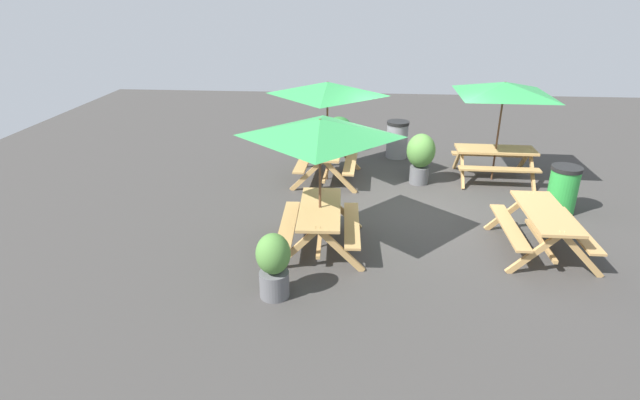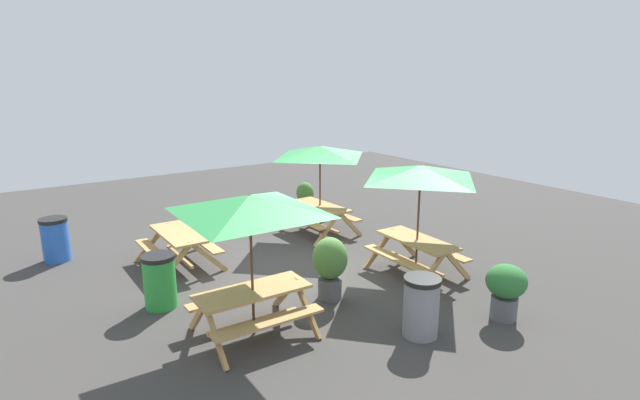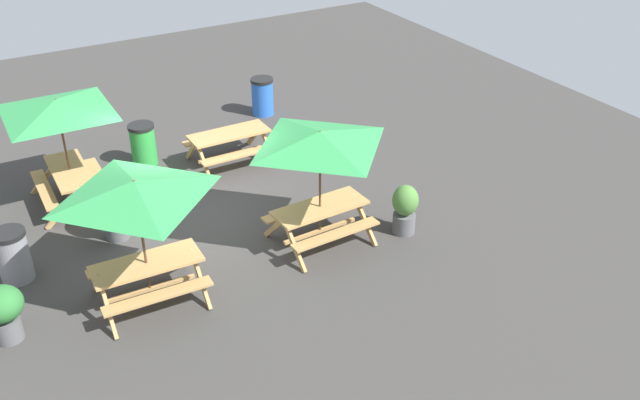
% 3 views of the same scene
% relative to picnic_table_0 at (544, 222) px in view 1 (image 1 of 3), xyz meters
% --- Properties ---
extents(ground_plane, '(24.00, 24.00, 0.00)m').
position_rel_picnic_table_0_xyz_m(ground_plane, '(-1.76, -1.97, -0.56)').
color(ground_plane, '#3D3A38').
rests_on(ground_plane, ground).
extents(picnic_table_0, '(1.80, 1.53, 0.81)m').
position_rel_picnic_table_0_xyz_m(picnic_table_0, '(0.00, 0.00, 0.00)').
color(picnic_table_0, tan).
rests_on(picnic_table_0, ground).
extents(picnic_table_1, '(2.07, 2.07, 2.34)m').
position_rel_picnic_table_0_xyz_m(picnic_table_1, '(-3.20, -3.91, 1.43)').
color(picnic_table_1, tan).
rests_on(picnic_table_1, ground).
extents(picnic_table_2, '(2.08, 2.08, 2.34)m').
position_rel_picnic_table_0_xyz_m(picnic_table_2, '(0.17, -3.80, 1.43)').
color(picnic_table_2, tan).
rests_on(picnic_table_2, ground).
extents(picnic_table_3, '(2.83, 2.83, 2.34)m').
position_rel_picnic_table_0_xyz_m(picnic_table_3, '(-3.52, 0.00, 1.43)').
color(picnic_table_3, tan).
rests_on(picnic_table_3, ground).
extents(trash_bin_gray, '(0.59, 0.59, 0.98)m').
position_rel_picnic_table_0_xyz_m(trash_bin_gray, '(-5.04, -2.17, -0.07)').
color(trash_bin_gray, gray).
rests_on(trash_bin_gray, ground).
extents(trash_bin_green, '(0.59, 0.59, 0.98)m').
position_rel_picnic_table_0_xyz_m(trash_bin_green, '(-1.71, 0.93, -0.07)').
color(trash_bin_green, green).
rests_on(trash_bin_green, ground).
extents(potted_plant_0, '(0.68, 0.68, 0.97)m').
position_rel_picnic_table_0_xyz_m(potted_plant_0, '(-5.45, -3.74, 0.01)').
color(potted_plant_0, '#59595B').
rests_on(potted_plant_0, ground).
extents(potted_plant_1, '(0.50, 0.50, 1.02)m').
position_rel_picnic_table_0_xyz_m(potted_plant_1, '(1.73, -4.34, -0.02)').
color(potted_plant_1, '#59595B').
rests_on(potted_plant_1, ground).
extents(potted_plant_2, '(0.65, 0.65, 1.18)m').
position_rel_picnic_table_0_xyz_m(potted_plant_2, '(-3.14, -1.76, 0.12)').
color(potted_plant_2, '#59595B').
rests_on(potted_plant_2, ground).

